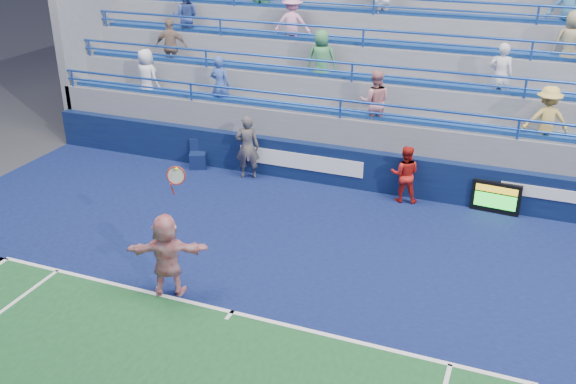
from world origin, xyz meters
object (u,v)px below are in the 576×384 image
at_px(tennis_player, 167,255).
at_px(ball_girl, 405,174).
at_px(line_judge, 247,147).
at_px(judge_chair, 198,159).
at_px(serve_speed_board, 496,198).

distance_m(tennis_player, ball_girl, 6.86).
bearing_deg(ball_girl, line_judge, -8.88).
relative_size(judge_chair, ball_girl, 0.54).
xyz_separation_m(judge_chair, tennis_player, (2.66, -6.03, 0.61)).
xyz_separation_m(judge_chair, ball_girl, (6.07, -0.07, 0.50)).
bearing_deg(tennis_player, ball_girl, 60.21).
xyz_separation_m(tennis_player, ball_girl, (3.41, 5.96, -0.11)).
xyz_separation_m(serve_speed_board, ball_girl, (-2.28, -0.16, 0.35)).
bearing_deg(serve_speed_board, line_judge, -178.07).
relative_size(tennis_player, ball_girl, 1.84).
xyz_separation_m(line_judge, ball_girl, (4.41, 0.06, -0.15)).
distance_m(line_judge, ball_girl, 4.41).
height_order(tennis_player, ball_girl, tennis_player).
xyz_separation_m(tennis_player, line_judge, (-1.00, 5.89, 0.04)).
relative_size(serve_speed_board, tennis_player, 0.43).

